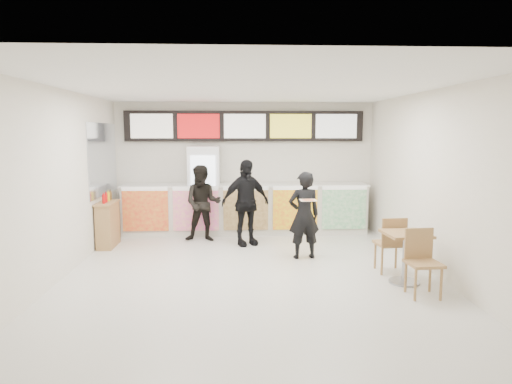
{
  "coord_description": "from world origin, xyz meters",
  "views": [
    {
      "loc": [
        -0.25,
        -7.22,
        2.32
      ],
      "look_at": [
        0.15,
        1.2,
        1.2
      ],
      "focal_mm": 32.0,
      "sensor_mm": 36.0,
      "label": 1
    }
  ],
  "objects": [
    {
      "name": "wall_back",
      "position": [
        0.0,
        3.5,
        1.5
      ],
      "size": [
        6.0,
        0.0,
        6.0
      ],
      "primitive_type": "plane",
      "rotation": [
        1.57,
        0.0,
        0.0
      ],
      "color": "silver",
      "rests_on": "floor"
    },
    {
      "name": "drinks_fridge",
      "position": [
        -0.93,
        3.11,
        1.0
      ],
      "size": [
        0.7,
        0.67,
        2.0
      ],
      "color": "white",
      "rests_on": "floor"
    },
    {
      "name": "mirror_panel",
      "position": [
        -2.99,
        2.45,
        1.75
      ],
      "size": [
        0.01,
        2.0,
        1.5
      ],
      "primitive_type": "cube",
      "color": "#B2B7BF",
      "rests_on": "wall_left"
    },
    {
      "name": "condiment_ledge",
      "position": [
        -2.82,
        1.99,
        0.47
      ],
      "size": [
        0.33,
        0.82,
        1.09
      ],
      "color": "#A8814D",
      "rests_on": "floor"
    },
    {
      "name": "ceiling",
      "position": [
        0.0,
        0.0,
        3.0
      ],
      "size": [
        7.0,
        7.0,
        0.0
      ],
      "primitive_type": "plane",
      "rotation": [
        3.14,
        0.0,
        0.0
      ],
      "color": "white",
      "rests_on": "wall_back"
    },
    {
      "name": "service_counter",
      "position": [
        0.0,
        3.09,
        0.57
      ],
      "size": [
        5.56,
        0.77,
        1.14
      ],
      "color": "silver",
      "rests_on": "floor"
    },
    {
      "name": "floor",
      "position": [
        0.0,
        0.0,
        0.0
      ],
      "size": [
        7.0,
        7.0,
        0.0
      ],
      "primitive_type": "plane",
      "color": "beige",
      "rests_on": "ground"
    },
    {
      "name": "pizza_slice",
      "position": [
        1.02,
        0.5,
        1.16
      ],
      "size": [
        0.36,
        0.36,
        0.02
      ],
      "color": "beige",
      "rests_on": "customer_main"
    },
    {
      "name": "wall_right",
      "position": [
        3.0,
        0.0,
        1.5
      ],
      "size": [
        0.0,
        7.0,
        7.0
      ],
      "primitive_type": "plane",
      "rotation": [
        1.57,
        0.0,
        -1.57
      ],
      "color": "silver",
      "rests_on": "floor"
    },
    {
      "name": "customer_main",
      "position": [
        1.02,
        0.95,
        0.8
      ],
      "size": [
        0.64,
        0.47,
        1.61
      ],
      "primitive_type": "imported",
      "rotation": [
        0.0,
        0.0,
        3.29
      ],
      "color": "black",
      "rests_on": "floor"
    },
    {
      "name": "customer_left",
      "position": [
        -0.92,
        2.38,
        0.81
      ],
      "size": [
        0.82,
        0.66,
        1.62
      ],
      "primitive_type": "imported",
      "rotation": [
        0.0,
        0.0,
        -0.06
      ],
      "color": "black",
      "rests_on": "floor"
    },
    {
      "name": "cafe_table",
      "position": [
        2.37,
        -0.53,
        0.55
      ],
      "size": [
        0.68,
        1.64,
        0.94
      ],
      "rotation": [
        0.0,
        0.0,
        0.07
      ],
      "color": "#A8814D",
      "rests_on": "floor"
    },
    {
      "name": "menu_board",
      "position": [
        0.0,
        3.41,
        2.45
      ],
      "size": [
        5.5,
        0.14,
        0.7
      ],
      "color": "black",
      "rests_on": "wall_back"
    },
    {
      "name": "customer_mid",
      "position": [
        -0.03,
        1.99,
        0.88
      ],
      "size": [
        1.12,
        0.8,
        1.77
      ],
      "primitive_type": "imported",
      "rotation": [
        0.0,
        0.0,
        0.4
      ],
      "color": "black",
      "rests_on": "floor"
    },
    {
      "name": "wall_left",
      "position": [
        -3.0,
        0.0,
        1.5
      ],
      "size": [
        0.0,
        7.0,
        7.0
      ],
      "primitive_type": "plane",
      "rotation": [
        1.57,
        0.0,
        1.57
      ],
      "color": "silver",
      "rests_on": "floor"
    }
  ]
}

